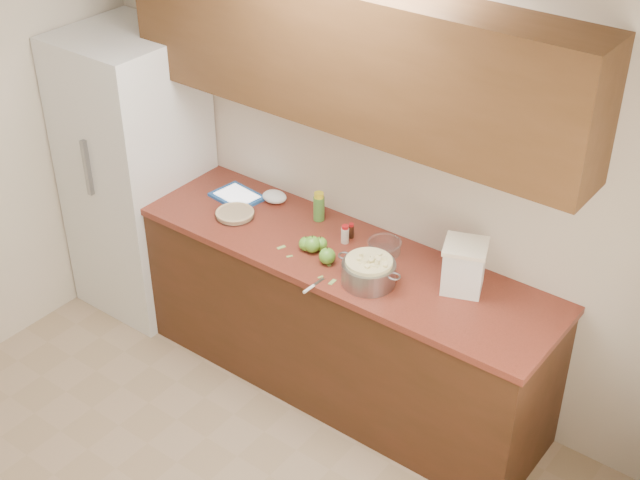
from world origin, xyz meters
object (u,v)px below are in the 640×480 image
Objects in this scene: pie at (235,214)px; flour_canister at (464,266)px; tablet at (237,196)px; colander at (369,272)px.

pie is 1.38m from flour_canister.
pie reaches higher than tablet.
tablet is at bearing 128.49° from pie.
pie is 0.61× the size of colander.
flour_canister reaches higher than pie.
colander reaches higher than tablet.
colander is 1.20× the size of tablet.
flour_canister is (0.40, 0.25, 0.07)m from colander.
flour_canister is (1.36, 0.17, 0.11)m from pie.
flour_canister is 1.50m from tablet.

